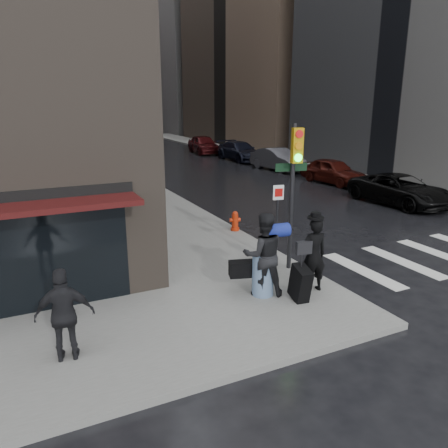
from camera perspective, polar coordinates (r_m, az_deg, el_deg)
The scene contains 15 objects.
ground at distance 10.52m, azimuth 7.07°, elevation -10.99°, with size 140.00×140.00×0.00m, color black.
sidewalk_left at distance 35.51m, azimuth -17.31°, elevation 7.68°, with size 4.00×50.00×0.15m, color slate.
sidewalk_right at distance 39.79m, azimuth 2.46°, elevation 9.20°, with size 3.00×50.00×0.15m, color slate.
bldg_right_far at distance 73.25m, azimuth -0.46°, elevation 22.03°, with size 22.00×20.00×25.00m, color gray.
bldg_distant at distance 87.28m, azimuth -19.75°, elevation 22.50°, with size 40.00×12.00×32.00m, color gray.
man_overcoat at distance 10.81m, azimuth 11.26°, elevation -4.57°, with size 1.18×1.00×2.05m.
man_jeans at distance 10.48m, azimuth 5.11°, elevation -3.99°, with size 1.44×1.11×2.06m.
man_greycoat at distance 8.46m, azimuth -20.08°, elevation -11.09°, with size 1.09×0.60×1.77m.
traffic_light at distance 11.78m, azimuth 8.94°, elevation 5.93°, with size 0.98×0.55×4.00m.
fire_hydrant at distance 15.83m, azimuth 1.45°, elevation 0.29°, with size 0.42×0.31×0.72m.
parked_car_0 at distance 21.99m, azimuth 22.03°, elevation 4.18°, with size 2.31×5.02×1.39m, color black.
parked_car_1 at distance 26.44m, azimuth 14.03°, elevation 6.73°, with size 1.71×4.25×1.45m, color #3E110C.
parked_car_2 at distance 30.82m, azimuth 7.03°, elevation 8.39°, with size 1.59×4.56×1.50m, color #444349.
parked_car_3 at distance 35.65m, azimuth 2.09°, elevation 9.50°, with size 2.08×5.13×1.49m, color black.
parked_car_4 at distance 40.37m, azimuth -2.70°, elevation 10.36°, with size 1.94×4.83×1.65m, color #400C0F.
Camera 1 is at (-5.19, -7.82, 4.74)m, focal length 35.00 mm.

